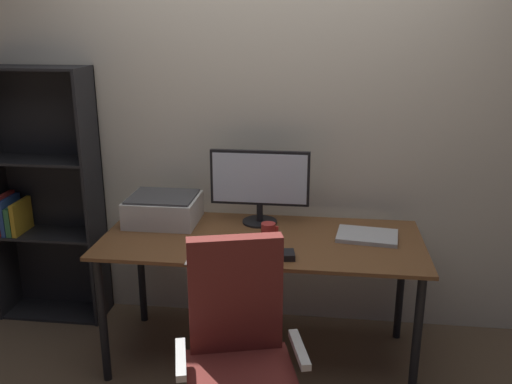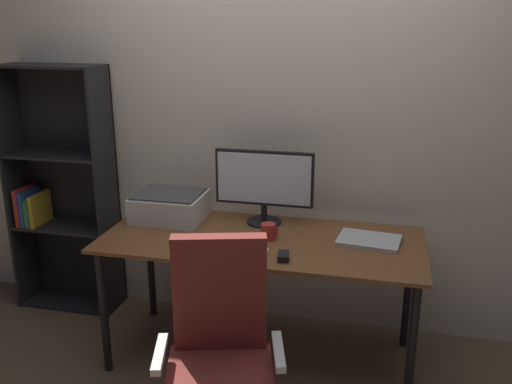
% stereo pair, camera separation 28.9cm
% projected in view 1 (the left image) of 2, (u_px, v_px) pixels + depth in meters
% --- Properties ---
extents(ground_plane, '(12.00, 12.00, 0.00)m').
position_uv_depth(ground_plane, '(261.00, 356.00, 3.20)').
color(ground_plane, brown).
extents(back_wall, '(6.40, 0.10, 2.60)m').
position_uv_depth(back_wall, '(272.00, 118.00, 3.32)').
color(back_wall, beige).
rests_on(back_wall, ground).
extents(desk, '(1.72, 0.75, 0.74)m').
position_uv_depth(desk, '(262.00, 251.00, 3.00)').
color(desk, brown).
rests_on(desk, ground).
extents(monitor, '(0.57, 0.20, 0.43)m').
position_uv_depth(monitor, '(260.00, 182.00, 3.13)').
color(monitor, black).
rests_on(monitor, desk).
extents(keyboard, '(0.29, 0.12, 0.02)m').
position_uv_depth(keyboard, '(243.00, 252.00, 2.77)').
color(keyboard, silver).
rests_on(keyboard, desk).
extents(mouse, '(0.07, 0.10, 0.03)m').
position_uv_depth(mouse, '(289.00, 255.00, 2.72)').
color(mouse, black).
rests_on(mouse, desk).
extents(coffee_mug, '(0.09, 0.08, 0.09)m').
position_uv_depth(coffee_mug, '(268.00, 231.00, 2.95)').
color(coffee_mug, '#B72D28').
rests_on(coffee_mug, desk).
extents(laptop, '(0.35, 0.27, 0.02)m').
position_uv_depth(laptop, '(367.00, 236.00, 2.97)').
color(laptop, '#B7BABC').
rests_on(laptop, desk).
extents(printer, '(0.40, 0.34, 0.16)m').
position_uv_depth(printer, '(163.00, 209.00, 3.19)').
color(printer, silver).
rests_on(printer, desk).
extents(paper_sheet, '(0.22, 0.30, 0.00)m').
position_uv_depth(paper_sheet, '(211.00, 253.00, 2.78)').
color(paper_sheet, white).
rests_on(paper_sheet, desk).
extents(office_chair, '(0.57, 0.56, 1.01)m').
position_uv_depth(office_chair, '(240.00, 372.00, 2.31)').
color(office_chair, silver).
rests_on(office_chair, ground).
extents(bookshelf, '(0.67, 0.28, 1.61)m').
position_uv_depth(bookshelf, '(44.00, 198.00, 3.48)').
color(bookshelf, black).
rests_on(bookshelf, ground).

